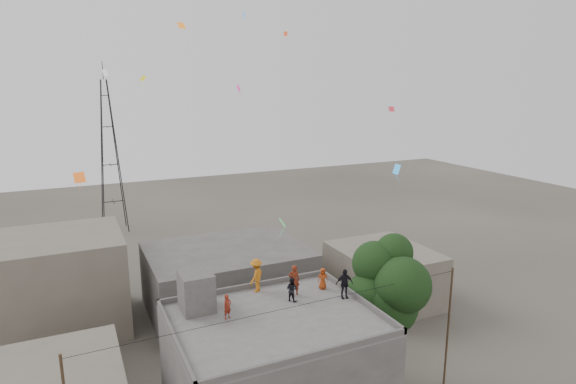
{
  "coord_description": "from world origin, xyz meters",
  "views": [
    {
      "loc": [
        -8.55,
        -20.11,
        17.44
      ],
      "look_at": [
        1.36,
        1.28,
        12.15
      ],
      "focal_mm": 30.0,
      "sensor_mm": 36.0,
      "label": 1
    }
  ],
  "objects_px": {
    "transmission_tower": "(110,157)",
    "tree": "(389,288)",
    "person_dark_adult": "(344,284)",
    "stair_head_box": "(196,291)",
    "person_red_adult": "(294,280)"
  },
  "relations": [
    {
      "from": "transmission_tower",
      "to": "person_red_adult",
      "type": "relative_size",
      "value": 11.59
    },
    {
      "from": "person_red_adult",
      "to": "person_dark_adult",
      "type": "xyz_separation_m",
      "value": [
        2.3,
        -1.5,
        -0.04
      ]
    },
    {
      "from": "transmission_tower",
      "to": "stair_head_box",
      "type": "bearing_deg",
      "value": -88.77
    },
    {
      "from": "tree",
      "to": "stair_head_box",
      "type": "bearing_deg",
      "value": 169.26
    },
    {
      "from": "person_dark_adult",
      "to": "stair_head_box",
      "type": "bearing_deg",
      "value": 176.86
    },
    {
      "from": "stair_head_box",
      "to": "person_dark_adult",
      "type": "relative_size",
      "value": 1.22
    },
    {
      "from": "stair_head_box",
      "to": "tree",
      "type": "relative_size",
      "value": 0.22
    },
    {
      "from": "stair_head_box",
      "to": "person_red_adult",
      "type": "relative_size",
      "value": 1.16
    },
    {
      "from": "stair_head_box",
      "to": "tree",
      "type": "distance_m",
      "value": 10.8
    },
    {
      "from": "tree",
      "to": "person_red_adult",
      "type": "xyz_separation_m",
      "value": [
        -5.27,
        1.5,
        0.86
      ]
    },
    {
      "from": "transmission_tower",
      "to": "tree",
      "type": "bearing_deg",
      "value": -73.91
    },
    {
      "from": "transmission_tower",
      "to": "person_red_adult",
      "type": "height_order",
      "value": "transmission_tower"
    },
    {
      "from": "person_red_adult",
      "to": "person_dark_adult",
      "type": "height_order",
      "value": "person_red_adult"
    },
    {
      "from": "transmission_tower",
      "to": "person_dark_adult",
      "type": "distance_m",
      "value": 40.35
    },
    {
      "from": "tree",
      "to": "transmission_tower",
      "type": "relative_size",
      "value": 0.45
    }
  ]
}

